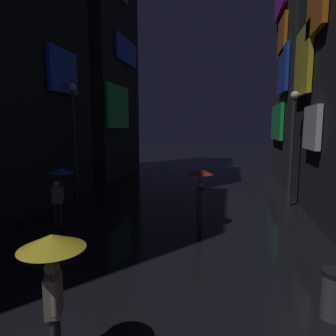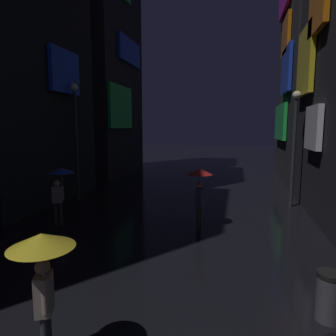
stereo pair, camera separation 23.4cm
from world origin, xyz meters
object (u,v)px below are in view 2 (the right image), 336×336
streetlamp_left_far (76,128)px  trash_bin (329,296)px  pedestrian_midstreet_left_red (199,182)px  pedestrian_midstreet_centre_yellow (43,263)px  pedestrian_near_crossing_blue (60,180)px  streetlamp_right_far (295,135)px

streetlamp_left_far → trash_bin: bearing=-38.6°
pedestrian_midstreet_left_red → pedestrian_midstreet_centre_yellow: size_ratio=1.00×
pedestrian_midstreet_centre_yellow → pedestrian_near_crossing_blue: 7.01m
streetlamp_left_far → trash_bin: (9.30, -7.42, -3.03)m
pedestrian_midstreet_left_red → trash_bin: bearing=-57.1°
pedestrian_midstreet_left_red → streetlamp_right_far: 5.51m
streetlamp_left_far → trash_bin: size_ratio=6.03×
pedestrian_midstreet_centre_yellow → pedestrian_near_crossing_blue: bearing=120.9°
pedestrian_near_crossing_blue → streetlamp_right_far: size_ratio=0.41×
streetlamp_left_far → trash_bin: 12.28m
pedestrian_midstreet_centre_yellow → trash_bin: 5.00m
streetlamp_right_far → pedestrian_midstreet_centre_yellow: bearing=-115.3°
pedestrian_midstreet_left_red → streetlamp_left_far: streetlamp_left_far is taller
pedestrian_midstreet_left_red → trash_bin: 5.60m
pedestrian_near_crossing_blue → streetlamp_left_far: (-1.39, 3.62, 1.83)m
pedestrian_midstreet_centre_yellow → trash_bin: size_ratio=2.28×
streetlamp_left_far → pedestrian_midstreet_centre_yellow: bearing=-62.6°
trash_bin → pedestrian_midstreet_left_red: bearing=122.9°
pedestrian_midstreet_left_red → pedestrian_near_crossing_blue: bearing=-170.9°
pedestrian_midstreet_left_red → streetlamp_left_far: (-6.33, 2.83, 1.83)m
pedestrian_near_crossing_blue → streetlamp_right_far: bearing=28.1°
pedestrian_midstreet_left_red → pedestrian_near_crossing_blue: same height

